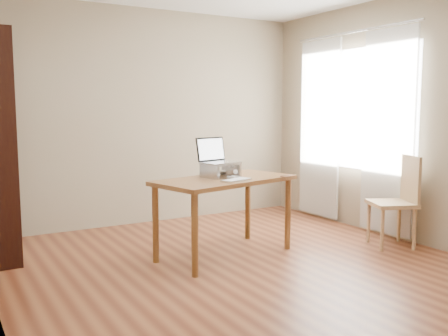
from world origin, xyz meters
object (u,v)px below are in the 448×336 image
Objects in this scene: cat at (219,170)px; chair at (397,197)px; keyboard at (236,180)px; desk at (225,189)px; laptop at (217,157)px.

chair is (1.70, -0.69, -0.31)m from cat.
keyboard is 0.69× the size of cat.
keyboard reaches higher than desk.
cat is at bearing -102.67° from laptop.
desk is 1.80m from chair.
desk is 1.57× the size of chair.
chair is (1.71, -0.36, -0.26)m from keyboard.
laptop reaches higher than chair.
laptop is at bearing 70.41° from keyboard.
desk is 3.07× the size of cat.
desk is at bearing -103.50° from laptop.
laptop is 0.41m from keyboard.
cat reaches higher than desk.
desk is at bearing -175.16° from chair.
cat is (0.00, 0.11, 0.17)m from desk.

